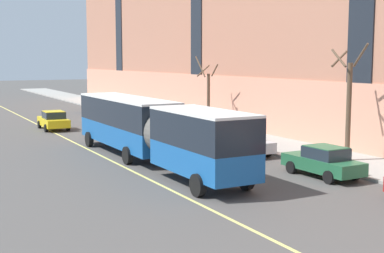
{
  "coord_description": "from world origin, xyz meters",
  "views": [
    {
      "loc": [
        -12.44,
        -23.84,
        5.82
      ],
      "look_at": [
        2.59,
        4.33,
        1.8
      ],
      "focal_mm": 50.0,
      "sensor_mm": 36.0,
      "label": 1
    }
  ],
  "objects": [
    {
      "name": "parked_car_red_4",
      "position": [
        5.72,
        13.68,
        0.78
      ],
      "size": [
        1.99,
        4.29,
        1.56
      ],
      "color": "#B21E19",
      "rests_on": "ground"
    },
    {
      "name": "sidewalk",
      "position": [
        9.37,
        3.0,
        0.07
      ],
      "size": [
        4.83,
        160.0,
        0.15
      ],
      "primitive_type": "cube",
      "color": "#9E9B93",
      "rests_on": "ground"
    },
    {
      "name": "parked_car_green_6",
      "position": [
        5.62,
        -3.87,
        0.78
      ],
      "size": [
        1.97,
        4.43,
        1.56
      ],
      "color": "#23603D",
      "rests_on": "ground"
    },
    {
      "name": "lane_centerline",
      "position": [
        -2.27,
        3.0,
        0.0
      ],
      "size": [
        0.16,
        140.0,
        0.01
      ],
      "primitive_type": "cube",
      "color": "#E0D66B",
      "rests_on": "ground"
    },
    {
      "name": "street_tree_mid_block",
      "position": [
        9.31,
        -1.67,
        3.38
      ],
      "size": [
        1.77,
        1.73,
        6.57
      ],
      "color": "brown",
      "rests_on": "sidewalk"
    },
    {
      "name": "parked_car_red_1",
      "position": [
        5.75,
        21.64,
        0.78
      ],
      "size": [
        2.09,
        4.72,
        1.56
      ],
      "color": "#B21E19",
      "rests_on": "ground"
    },
    {
      "name": "ground_plane",
      "position": [
        0.0,
        0.0,
        0.0
      ],
      "size": [
        260.0,
        260.0,
        0.0
      ],
      "primitive_type": "plane",
      "color": "#4C4947"
    },
    {
      "name": "taxi_cab",
      "position": [
        -1.83,
        20.58,
        0.78
      ],
      "size": [
        2.08,
        4.44,
        1.56
      ],
      "color": "yellow",
      "rests_on": "ground"
    },
    {
      "name": "parked_car_navy_5",
      "position": [
        5.61,
        32.09,
        0.78
      ],
      "size": [
        2.08,
        4.76,
        1.56
      ],
      "color": "navy",
      "rests_on": "ground"
    },
    {
      "name": "parked_car_silver_2",
      "position": [
        5.64,
        3.36,
        0.78
      ],
      "size": [
        1.98,
        4.63,
        1.56
      ],
      "color": "#B7B7BC",
      "rests_on": "ground"
    },
    {
      "name": "city_bus",
      "position": [
        -0.57,
        3.3,
        2.04
      ],
      "size": [
        2.87,
        18.16,
        3.5
      ],
      "color": "#19569E",
      "rests_on": "ground"
    },
    {
      "name": "street_tree_far_uptown",
      "position": [
        9.28,
        14.11,
        2.9
      ],
      "size": [
        1.48,
        1.63,
        5.93
      ],
      "color": "brown",
      "rests_on": "sidewalk"
    }
  ]
}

